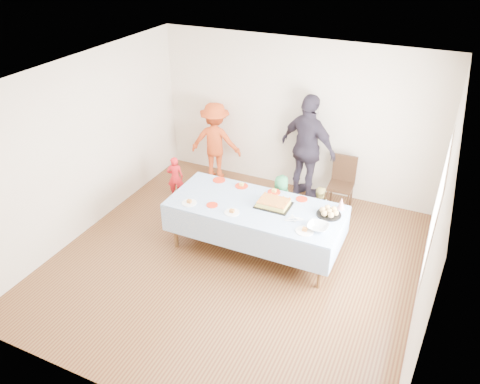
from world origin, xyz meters
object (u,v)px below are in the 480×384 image
(dining_chair, at_px, (342,180))
(adult_left, at_px, (215,141))
(birthday_cake, at_px, (274,203))
(party_table, at_px, (256,209))

(dining_chair, bearing_deg, adult_left, 175.95)
(birthday_cake, height_order, dining_chair, dining_chair)
(adult_left, bearing_deg, party_table, 120.28)
(party_table, height_order, adult_left, adult_left)
(dining_chair, bearing_deg, party_table, -118.47)
(party_table, bearing_deg, dining_chair, 63.91)
(birthday_cake, bearing_deg, party_table, -157.71)
(birthday_cake, bearing_deg, adult_left, 136.73)
(birthday_cake, xyz_separation_m, dining_chair, (0.61, 1.64, -0.30))
(birthday_cake, height_order, adult_left, adult_left)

